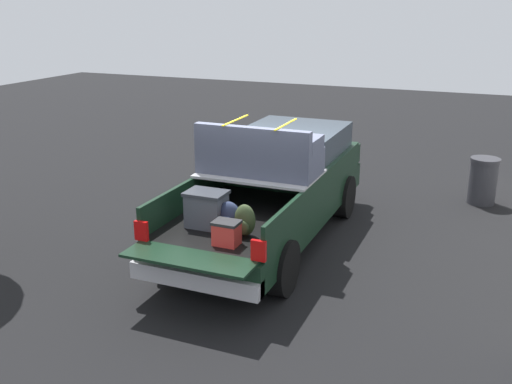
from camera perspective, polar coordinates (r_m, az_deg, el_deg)
The scene contains 3 objects.
ground_plane at distance 10.45m, azimuth 1.27°, elevation -4.80°, with size 40.00×40.00×0.00m, color black.
pickup_truck at distance 10.43m, azimuth 2.00°, elevation 0.72°, with size 6.05×2.06×2.23m.
trash_can at distance 13.12m, azimuth 21.21°, elevation 1.03°, with size 0.60×0.60×0.98m.
Camera 1 is at (-8.98, -3.50, 4.06)m, focal length 41.14 mm.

